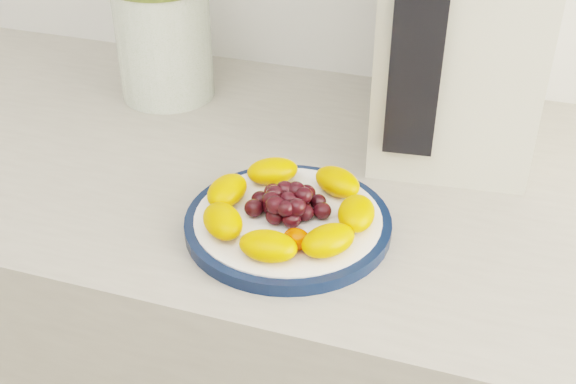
% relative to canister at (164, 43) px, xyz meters
% --- Properties ---
extents(plate_rim, '(0.23, 0.23, 0.01)m').
position_rel_canister_xyz_m(plate_rim, '(0.29, -0.28, -0.08)').
color(plate_rim, '#0C1935').
rests_on(plate_rim, counter).
extents(plate_face, '(0.21, 0.21, 0.02)m').
position_rel_canister_xyz_m(plate_face, '(0.29, -0.28, -0.08)').
color(plate_face, white).
rests_on(plate_face, counter).
extents(canister, '(0.19, 0.19, 0.17)m').
position_rel_canister_xyz_m(canister, '(0.00, 0.00, 0.00)').
color(canister, '#3A6016').
rests_on(canister, counter).
extents(appliance_body, '(0.22, 0.29, 0.34)m').
position_rel_canister_xyz_m(appliance_body, '(0.43, 0.00, 0.09)').
color(appliance_body, beige).
rests_on(appliance_body, counter).
extents(appliance_panel, '(0.06, 0.03, 0.25)m').
position_rel_canister_xyz_m(appliance_panel, '(0.39, -0.14, 0.09)').
color(appliance_panel, black).
rests_on(appliance_panel, appliance_body).
extents(fruit_plate, '(0.20, 0.20, 0.03)m').
position_rel_canister_xyz_m(fruit_plate, '(0.29, -0.28, -0.05)').
color(fruit_plate, orange).
rests_on(fruit_plate, plate_face).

